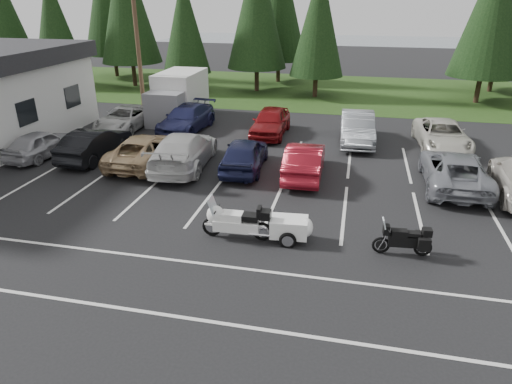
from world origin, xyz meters
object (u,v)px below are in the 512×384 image
object	(u,v)px
car_near_6	(454,170)
cargo_trailer	(289,229)
utility_pole	(138,44)
car_near_4	(244,154)
car_far_3	(357,128)
car_near_1	(95,144)
touring_motorcycle	(237,219)
car_far_2	(270,122)
car_far_1	(186,119)
adventure_motorcycle	(403,237)
car_near_2	(146,150)
car_near_3	(184,150)
box_truck	(176,97)
car_near_5	(305,160)
car_far_4	(442,135)
car_far_0	(125,118)
car_near_0	(41,144)

from	to	relation	value
car_near_6	cargo_trailer	distance (m)	8.57
utility_pole	car_near_4	bearing A→B (deg)	-41.16
car_far_3	cargo_trailer	distance (m)	11.69
car_near_1	touring_motorcycle	distance (m)	10.84
car_far_2	cargo_trailer	bearing A→B (deg)	-75.97
car_near_4	car_far_1	bearing A→B (deg)	-52.19
adventure_motorcycle	car_far_3	bearing A→B (deg)	93.03
car_near_2	car_near_3	xyz separation A→B (m)	(1.91, 0.01, 0.10)
adventure_motorcycle	utility_pole	bearing A→B (deg)	133.00
box_truck	car_near_4	world-z (taller)	box_truck
car_near_4	car_near_6	xyz separation A→B (m)	(9.09, -0.06, -0.01)
car_near_5	adventure_motorcycle	size ratio (longest dim) A/B	2.24
box_truck	car_far_3	world-z (taller)	box_truck
car_near_1	adventure_motorcycle	distance (m)	15.44
car_near_4	car_far_1	distance (m)	7.39
utility_pole	cargo_trailer	size ratio (longest dim) A/B	5.09
car_near_3	car_far_3	world-z (taller)	car_near_3
box_truck	car_far_1	world-z (taller)	box_truck
utility_pole	box_truck	world-z (taller)	utility_pole
car_far_4	car_near_5	bearing A→B (deg)	-143.29
car_near_1	car_far_0	xyz separation A→B (m)	(-1.08, 5.15, -0.08)
car_far_0	touring_motorcycle	bearing A→B (deg)	-48.71
car_near_2	utility_pole	bearing A→B (deg)	-64.56
utility_pole	car_near_4	xyz separation A→B (m)	(8.46, -7.40, -3.94)
utility_pole	box_truck	xyz separation A→B (m)	(2.00, 0.50, -3.25)
car_near_0	touring_motorcycle	bearing A→B (deg)	159.01
car_near_1	car_far_3	bearing A→B (deg)	-153.71
car_far_1	adventure_motorcycle	xyz separation A→B (m)	(11.50, -11.76, -0.13)
box_truck	car_near_1	size ratio (longest dim) A/B	1.23
cargo_trailer	touring_motorcycle	bearing A→B (deg)	-176.75
car_near_2	touring_motorcycle	xyz separation A→B (m)	(6.06, -6.06, 0.02)
car_near_4	car_near_2	bearing A→B (deg)	-0.48
car_near_5	car_far_3	bearing A→B (deg)	-112.87
car_far_4	touring_motorcycle	world-z (taller)	touring_motorcycle
car_far_3	car_near_5	bearing A→B (deg)	-114.18
car_near_1	car_far_3	world-z (taller)	car_far_3
cargo_trailer	adventure_motorcycle	bearing A→B (deg)	-6.15
utility_pole	car_far_0	bearing A→B (deg)	-94.32
car_far_0	car_far_2	size ratio (longest dim) A/B	1.05
car_near_4	car_far_4	size ratio (longest dim) A/B	0.86
car_near_6	car_far_3	distance (m)	6.84
utility_pole	car_near_1	bearing A→B (deg)	-83.10
car_near_1	car_near_0	bearing A→B (deg)	10.58
touring_motorcycle	adventure_motorcycle	size ratio (longest dim) A/B	1.30
touring_motorcycle	car_near_4	bearing A→B (deg)	99.70
car_near_1	car_far_3	distance (m)	13.69
car_near_0	touring_motorcycle	xyz separation A→B (m)	(11.60, -5.88, 0.05)
car_near_4	car_far_2	xyz separation A→B (m)	(0.10, 5.83, 0.02)
car_far_2	cargo_trailer	distance (m)	12.29
box_truck	car_far_2	xyz separation A→B (m)	(6.56, -2.07, -0.67)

